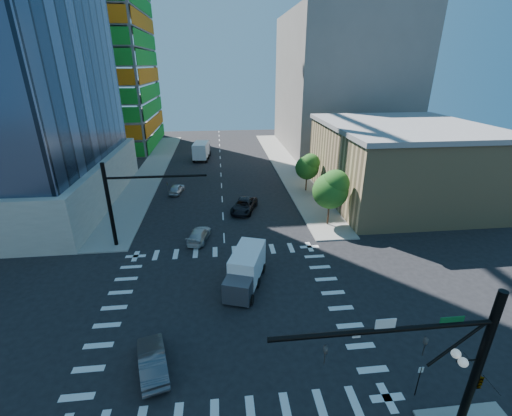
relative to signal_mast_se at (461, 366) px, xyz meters
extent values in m
plane|color=black|center=(-10.60, 11.50, -5.01)|extent=(160.00, 160.00, 0.00)
cube|color=silver|center=(-10.60, 11.50, -5.00)|extent=(20.00, 20.00, 0.01)
cube|color=gray|center=(1.90, 51.50, -4.93)|extent=(5.00, 60.00, 0.15)
cube|color=gray|center=(-23.10, 51.50, -4.93)|extent=(5.00, 60.00, 0.15)
cube|color=#198B22|center=(-25.50, 73.50, 19.49)|extent=(0.12, 24.00, 49.00)
cube|color=#CA680B|center=(-38.10, 60.90, 19.49)|extent=(24.00, 0.12, 49.00)
cube|color=tan|center=(14.40, 33.50, -0.01)|extent=(20.00, 22.00, 10.00)
cube|color=gray|center=(14.40, 33.50, 5.29)|extent=(20.50, 22.50, 0.60)
cube|color=slate|center=(16.40, 66.50, 8.99)|extent=(24.00, 30.00, 28.00)
cylinder|color=black|center=(0.90, 0.00, -0.36)|extent=(0.40, 0.40, 9.00)
cylinder|color=black|center=(-4.10, 0.00, 2.54)|extent=(10.00, 0.24, 0.24)
cylinder|color=black|center=(-0.50, 0.00, 1.44)|extent=(2.50, 0.14, 2.50)
imported|color=black|center=(-2.10, 0.00, 1.44)|extent=(0.16, 0.20, 1.00)
imported|color=black|center=(-6.60, 0.00, 1.44)|extent=(0.16, 0.20, 1.00)
imported|color=black|center=(1.15, 0.00, -1.01)|extent=(0.53, 2.48, 1.00)
cube|color=white|center=(-4.10, 0.00, 2.89)|extent=(0.90, 0.04, 0.50)
cube|color=#0B5023|center=(-1.10, 0.00, 2.84)|extent=(1.10, 0.04, 0.28)
cylinder|color=black|center=(0.30, 0.00, 0.34)|extent=(1.20, 0.08, 0.08)
sphere|color=white|center=(-0.20, 0.25, 0.54)|extent=(0.44, 0.44, 0.44)
sphere|color=white|center=(-0.20, -0.25, 0.54)|extent=(0.44, 0.44, 0.44)
cylinder|color=black|center=(-22.10, 23.00, -0.36)|extent=(0.40, 0.40, 9.00)
cylinder|color=black|center=(-17.10, 23.00, 2.54)|extent=(10.00, 0.24, 0.24)
imported|color=black|center=(-16.10, 23.00, 1.44)|extent=(0.16, 0.20, 1.00)
cylinder|color=#382316|center=(1.90, 25.50, -3.72)|extent=(0.20, 0.20, 2.27)
sphere|color=#144D15|center=(1.90, 25.50, -0.63)|extent=(4.16, 4.16, 4.16)
sphere|color=#346C24|center=(2.30, 25.20, 0.34)|extent=(3.25, 3.25, 3.25)
cylinder|color=#382316|center=(2.20, 37.50, -3.90)|extent=(0.20, 0.20, 1.92)
sphere|color=#144D15|center=(2.20, 37.50, -1.28)|extent=(3.52, 3.52, 3.52)
sphere|color=#346C24|center=(2.60, 37.20, -0.46)|extent=(2.75, 2.75, 2.75)
cylinder|color=black|center=(0.10, 2.50, -3.91)|extent=(0.06, 0.06, 2.20)
cube|color=silver|center=(0.10, 2.50, -3.01)|extent=(0.30, 0.03, 0.40)
imported|color=black|center=(-7.77, 30.87, -4.22)|extent=(4.33, 6.19, 1.57)
imported|color=#B6B6B6|center=(-13.32, 23.30, -4.34)|extent=(2.87, 4.93, 1.34)
imported|color=#B9BCC1|center=(-17.34, 38.81, -4.32)|extent=(2.32, 4.29, 1.38)
imported|color=#48474C|center=(-15.46, 6.03, -4.24)|extent=(2.75, 4.89, 1.53)
cube|color=white|center=(-8.98, 14.21, -3.19)|extent=(3.73, 5.27, 2.49)
cube|color=#3D3E45|center=(-8.98, 14.21, -3.81)|extent=(2.64, 2.35, 1.82)
cube|color=white|center=(-14.26, 58.93, -2.91)|extent=(3.21, 5.77, 2.87)
cube|color=#3D3E45|center=(-14.26, 58.93, -3.63)|extent=(2.73, 2.24, 2.10)
camera|label=1|loc=(-10.73, -10.65, 12.92)|focal=24.00mm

